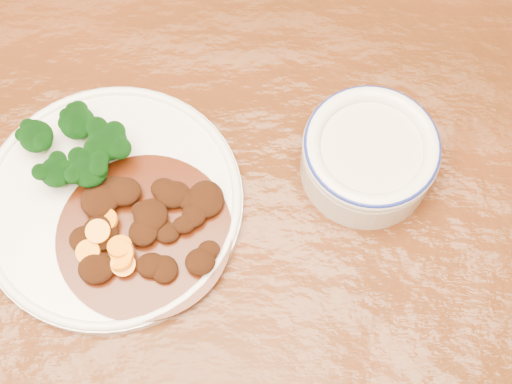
{
  "coord_description": "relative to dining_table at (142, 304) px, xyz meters",
  "views": [
    {
      "loc": [
        0.11,
        -0.19,
        1.4
      ],
      "look_at": [
        0.12,
        0.08,
        0.77
      ],
      "focal_mm": 50.0,
      "sensor_mm": 36.0,
      "label": 1
    }
  ],
  "objects": [
    {
      "name": "dining_table",
      "position": [
        0.0,
        0.0,
        0.0
      ],
      "size": [
        1.54,
        0.97,
        0.75
      ],
      "rotation": [
        0.0,
        0.0,
        -0.05
      ],
      "color": "#56250F",
      "rests_on": "ground"
    },
    {
      "name": "dinner_plate",
      "position": [
        -0.02,
        0.08,
        0.09
      ],
      "size": [
        0.26,
        0.26,
        0.02
      ],
      "rotation": [
        0.0,
        0.0,
        -0.06
      ],
      "color": "white",
      "rests_on": "dining_table"
    },
    {
      "name": "broccoli_florets",
      "position": [
        -0.05,
        0.12,
        0.12
      ],
      "size": [
        0.1,
        0.09,
        0.04
      ],
      "color": "#6B934C",
      "rests_on": "dinner_plate"
    },
    {
      "name": "mince_stew",
      "position": [
        0.01,
        0.05,
        0.1
      ],
      "size": [
        0.17,
        0.17,
        0.03
      ],
      "color": "#461607",
      "rests_on": "dinner_plate"
    },
    {
      "name": "dip_bowl",
      "position": [
        0.23,
        0.11,
        0.11
      ],
      "size": [
        0.13,
        0.13,
        0.06
      ],
      "rotation": [
        0.0,
        0.0,
        -0.33
      ],
      "color": "silver",
      "rests_on": "dining_table"
    }
  ]
}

